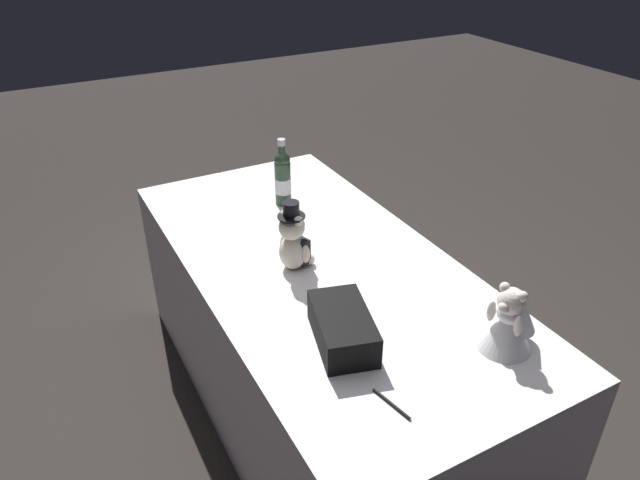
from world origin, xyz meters
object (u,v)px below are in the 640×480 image
at_px(champagne_bottle, 283,177).
at_px(signing_pen, 393,405).
at_px(teddy_bear_groom, 294,241).
at_px(gift_case_black, 343,328).
at_px(teddy_bear_bride, 510,320).

xyz_separation_m(champagne_bottle, signing_pen, (1.27, -0.26, -0.13)).
bearing_deg(signing_pen, champagne_bottle, 168.30).
distance_m(teddy_bear_groom, champagne_bottle, 0.54).
bearing_deg(teddy_bear_groom, gift_case_black, -6.99).
bearing_deg(gift_case_black, signing_pen, -2.78).
bearing_deg(teddy_bear_bride, teddy_bear_groom, -151.48).
distance_m(teddy_bear_bride, gift_case_black, 0.52).
relative_size(teddy_bear_groom, teddy_bear_bride, 1.23).
height_order(teddy_bear_groom, teddy_bear_bride, teddy_bear_groom).
relative_size(teddy_bear_groom, champagne_bottle, 0.89).
bearing_deg(signing_pen, gift_case_black, 177.22).
height_order(signing_pen, gift_case_black, gift_case_black).
bearing_deg(teddy_bear_groom, teddy_bear_bride, 28.52).
relative_size(teddy_bear_bride, signing_pen, 1.53).
bearing_deg(champagne_bottle, gift_case_black, -14.42).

